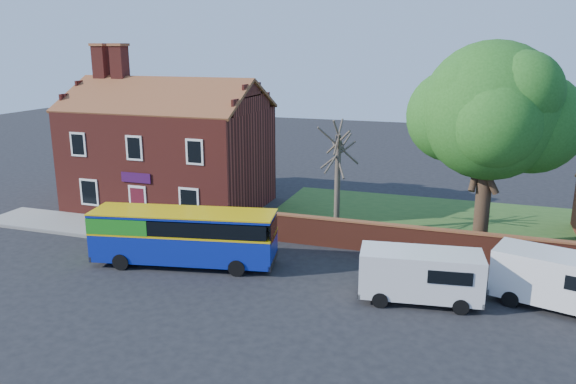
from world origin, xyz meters
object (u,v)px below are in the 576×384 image
(van_near, at_px, (421,274))
(large_tree, at_px, (492,115))
(bus, at_px, (178,234))
(van_far, at_px, (562,279))

(van_near, height_order, large_tree, large_tree)
(large_tree, bearing_deg, bus, -152.11)
(bus, relative_size, van_far, 1.64)
(bus, distance_m, van_far, 17.17)
(large_tree, bearing_deg, van_far, -65.56)
(bus, relative_size, large_tree, 0.85)
(bus, relative_size, van_near, 1.76)
(bus, xyz_separation_m, van_near, (11.66, -0.43, -0.32))
(van_near, relative_size, van_far, 0.93)
(van_far, bearing_deg, large_tree, 130.52)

